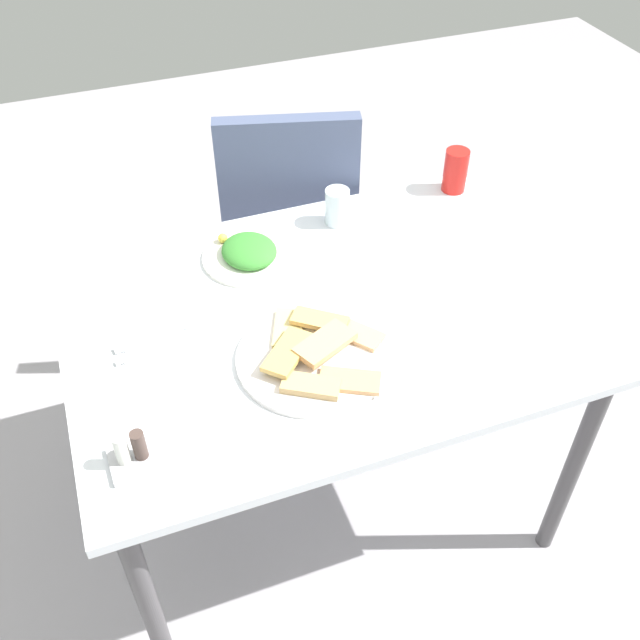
{
  "coord_description": "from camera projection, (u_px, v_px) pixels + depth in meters",
  "views": [
    {
      "loc": [
        -0.43,
        -1.14,
        1.84
      ],
      "look_at": [
        -0.03,
        -0.05,
        0.76
      ],
      "focal_mm": 40.24,
      "sensor_mm": 36.0,
      "label": 1
    }
  ],
  "objects": [
    {
      "name": "dining_chair",
      "position": [
        289.0,
        219.0,
        2.25
      ],
      "size": [
        0.52,
        0.52,
        0.94
      ],
      "color": "#4B5677",
      "rests_on": "ground_plane"
    },
    {
      "name": "pide_platter",
      "position": [
        315.0,
        355.0,
        1.53
      ],
      "size": [
        0.33,
        0.33,
        0.04
      ],
      "color": "white",
      "rests_on": "dining_table"
    },
    {
      "name": "spoon",
      "position": [
        152.0,
        337.0,
        1.58
      ],
      "size": [
        0.17,
        0.05,
        0.0
      ],
      "primitive_type": "cube",
      "rotation": [
        0.0,
        0.0,
        0.17
      ],
      "color": "silver",
      "rests_on": "paper_napkin"
    },
    {
      "name": "salad_plate_greens",
      "position": [
        249.0,
        253.0,
        1.78
      ],
      "size": [
        0.24,
        0.24,
        0.05
      ],
      "color": "white",
      "rests_on": "dining_table"
    },
    {
      "name": "drinking_glass",
      "position": [
        337.0,
        207.0,
        1.87
      ],
      "size": [
        0.06,
        0.06,
        0.1
      ],
      "primitive_type": "cylinder",
      "color": "silver",
      "rests_on": "dining_table"
    },
    {
      "name": "condiment_caddy",
      "position": [
        132.0,
        454.0,
        1.32
      ],
      "size": [
        0.09,
        0.09,
        0.08
      ],
      "color": "#B2B2B7",
      "rests_on": "dining_table"
    },
    {
      "name": "dining_table",
      "position": [
        324.0,
        336.0,
        1.7
      ],
      "size": [
        1.18,
        0.85,
        0.73
      ],
      "color": "white",
      "rests_on": "ground_plane"
    },
    {
      "name": "paper_napkin",
      "position": [
        154.0,
        344.0,
        1.57
      ],
      "size": [
        0.14,
        0.14,
        0.0
      ],
      "primitive_type": "cube",
      "rotation": [
        0.0,
        0.0,
        -0.16
      ],
      "color": "white",
      "rests_on": "dining_table"
    },
    {
      "name": "soda_can",
      "position": [
        455.0,
        171.0,
        1.98
      ],
      "size": [
        0.09,
        0.09,
        0.12
      ],
      "primitive_type": "cylinder",
      "rotation": [
        0.0,
        0.0,
        3.72
      ],
      "color": "red",
      "rests_on": "dining_table"
    },
    {
      "name": "fork",
      "position": [
        155.0,
        348.0,
        1.55
      ],
      "size": [
        0.18,
        0.05,
        0.0
      ],
      "primitive_type": "cube",
      "rotation": [
        0.0,
        0.0,
        0.19
      ],
      "color": "silver",
      "rests_on": "paper_napkin"
    },
    {
      "name": "ground_plane",
      "position": [
        323.0,
        492.0,
        2.14
      ],
      "size": [
        6.0,
        6.0,
        0.0
      ],
      "primitive_type": "plane",
      "color": "#A7A1A8"
    }
  ]
}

